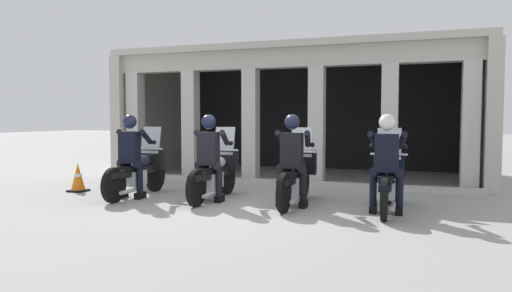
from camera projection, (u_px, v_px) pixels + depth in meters
name	position (u px, v px, depth m)	size (l,w,h in m)	color
ground_plane	(290.00, 183.00, 10.79)	(80.00, 80.00, 0.00)	#999993
station_building	(302.00, 100.00, 12.63)	(9.18, 4.07, 3.30)	black
kerb_strip	(277.00, 182.00, 10.42)	(8.68, 0.24, 0.12)	#B7B5AD
motorcycle_far_left	(139.00, 170.00, 8.96)	(0.62, 2.04, 1.35)	black
police_officer_far_left	(131.00, 149.00, 8.66)	(0.63, 0.61, 1.58)	black
motorcycle_center_left	(216.00, 172.00, 8.60)	(0.62, 2.04, 1.35)	black
police_officer_center_left	(209.00, 150.00, 8.31)	(0.63, 0.61, 1.58)	black
motorcycle_center_right	(296.00, 176.00, 8.09)	(0.62, 2.04, 1.35)	black
police_officer_center_right	(292.00, 152.00, 7.80)	(0.63, 0.61, 1.58)	black
motorcycle_far_right	(387.00, 180.00, 7.52)	(0.62, 2.04, 1.35)	black
police_officer_far_right	(387.00, 155.00, 7.23)	(0.63, 0.61, 1.58)	black
traffic_cone_flank	(78.00, 178.00, 9.49)	(0.34, 0.34, 0.59)	black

